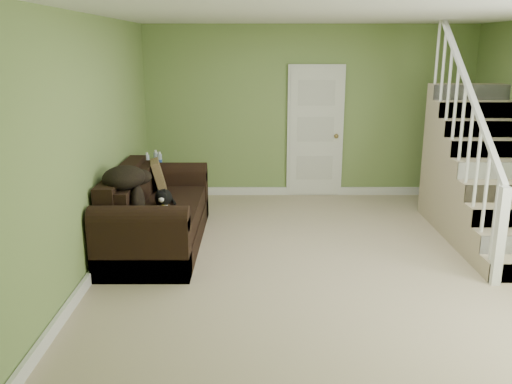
{
  "coord_description": "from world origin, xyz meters",
  "views": [
    {
      "loc": [
        -0.83,
        -5.56,
        2.29
      ],
      "look_at": [
        -0.82,
        0.13,
        0.75
      ],
      "focal_mm": 38.0,
      "sensor_mm": 36.0,
      "label": 1
    }
  ],
  "objects_px": {
    "sofa": "(154,216)",
    "cat": "(163,198)",
    "side_table": "(156,190)",
    "banana": "(163,208)"
  },
  "relations": [
    {
      "from": "sofa",
      "to": "cat",
      "type": "relative_size",
      "value": 4.32
    },
    {
      "from": "side_table",
      "to": "cat",
      "type": "xyz_separation_m",
      "value": [
        0.32,
        -1.29,
        0.25
      ]
    },
    {
      "from": "side_table",
      "to": "cat",
      "type": "bearing_deg",
      "value": -76.0
    },
    {
      "from": "banana",
      "to": "sofa",
      "type": "bearing_deg",
      "value": 103.97
    },
    {
      "from": "sofa",
      "to": "side_table",
      "type": "bearing_deg",
      "value": 98.96
    },
    {
      "from": "sofa",
      "to": "cat",
      "type": "xyz_separation_m",
      "value": [
        0.13,
        -0.07,
        0.24
      ]
    },
    {
      "from": "side_table",
      "to": "banana",
      "type": "xyz_separation_m",
      "value": [
        0.35,
        -1.45,
        0.18
      ]
    },
    {
      "from": "side_table",
      "to": "cat",
      "type": "distance_m",
      "value": 1.35
    },
    {
      "from": "sofa",
      "to": "side_table",
      "type": "xyz_separation_m",
      "value": [
        -0.19,
        1.22,
        -0.01
      ]
    },
    {
      "from": "sofa",
      "to": "cat",
      "type": "bearing_deg",
      "value": -28.28
    }
  ]
}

